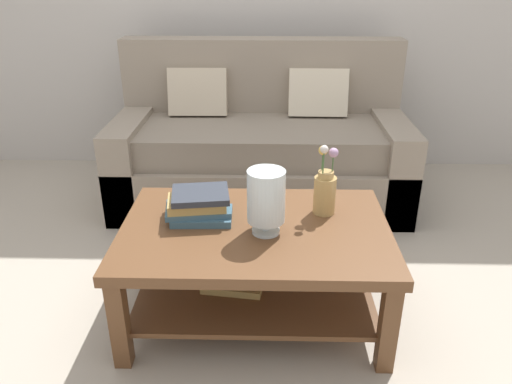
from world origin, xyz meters
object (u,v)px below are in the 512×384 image
at_px(couch, 261,148).
at_px(coffee_table, 254,252).
at_px(flower_pitcher, 325,190).
at_px(book_stack_main, 199,206).
at_px(glass_hurricane_vase, 266,198).

xyz_separation_m(couch, coffee_table, (-0.01, -1.31, -0.02)).
distance_m(couch, flower_pitcher, 1.23).
distance_m(coffee_table, book_stack_main, 0.33).
distance_m(book_stack_main, glass_hurricane_vase, 0.34).
distance_m(coffee_table, flower_pitcher, 0.43).
xyz_separation_m(coffee_table, book_stack_main, (-0.25, 0.07, 0.20)).
bearing_deg(coffee_table, flower_pitcher, 24.35).
bearing_deg(coffee_table, glass_hurricane_vase, -43.42).
height_order(couch, glass_hurricane_vase, couch).
xyz_separation_m(coffee_table, glass_hurricane_vase, (0.05, -0.05, 0.30)).
bearing_deg(flower_pitcher, coffee_table, -155.65).
relative_size(couch, book_stack_main, 6.19).
relative_size(couch, coffee_table, 1.63).
height_order(coffee_table, glass_hurricane_vase, glass_hurricane_vase).
relative_size(glass_hurricane_vase, flower_pitcher, 0.84).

